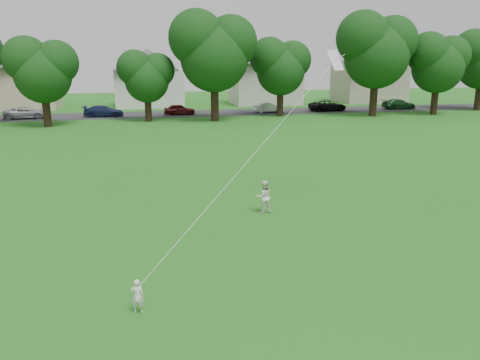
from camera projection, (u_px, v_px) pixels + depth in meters
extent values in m
plane|color=#216116|center=(229.00, 275.00, 13.62)|extent=(160.00, 160.00, 0.00)
cube|color=#2D2D30|center=(154.00, 114.00, 53.23)|extent=(90.00, 7.00, 0.01)
imported|color=silver|center=(137.00, 296.00, 11.46)|extent=(0.36, 0.27, 0.91)
imported|color=white|center=(264.00, 197.00, 18.95)|extent=(0.69, 0.55, 1.36)
plane|color=white|center=(336.00, 60.00, 19.20)|extent=(1.00, 0.84, 0.81)
cylinder|color=white|center=(262.00, 145.00, 15.31)|extent=(0.01, 0.01, 12.65)
cylinder|color=black|center=(46.00, 110.00, 43.18)|extent=(0.71, 0.71, 3.17)
cylinder|color=black|center=(148.00, 108.00, 47.04)|extent=(0.67, 0.67, 2.73)
cylinder|color=black|center=(215.00, 100.00, 47.13)|extent=(0.80, 0.80, 4.21)
cylinder|color=black|center=(280.00, 101.00, 51.50)|extent=(0.72, 0.72, 3.28)
cylinder|color=black|center=(374.00, 96.00, 51.32)|extent=(0.81, 0.81, 4.33)
cylinder|color=black|center=(435.00, 99.00, 52.79)|extent=(0.74, 0.74, 3.52)
cylinder|color=black|center=(478.00, 95.00, 57.38)|extent=(0.76, 0.76, 3.74)
imported|color=#989BA6|center=(26.00, 113.00, 49.20)|extent=(4.62, 2.49, 1.23)
imported|color=#171F48|center=(104.00, 111.00, 50.94)|extent=(4.37, 2.11, 1.23)
imported|color=#4B0F11|center=(180.00, 109.00, 52.76)|extent=(3.56, 1.52, 1.20)
imported|color=silver|center=(269.00, 107.00, 55.06)|extent=(3.63, 1.38, 1.18)
imported|color=black|center=(328.00, 106.00, 56.70)|extent=(4.58, 2.15, 1.27)
imported|color=#17451F|center=(399.00, 104.00, 58.81)|extent=(4.32, 1.89, 1.24)
cube|color=#C3AB92|center=(19.00, 88.00, 58.50)|extent=(9.20, 6.84, 5.16)
pyramid|color=#474449|center=(14.00, 43.00, 57.14)|extent=(13.27, 13.27, 2.84)
cube|color=silver|center=(149.00, 88.00, 62.05)|extent=(8.65, 7.25, 4.81)
pyramid|color=#474449|center=(147.00, 48.00, 60.79)|extent=(12.48, 12.48, 2.65)
cube|color=beige|center=(265.00, 84.00, 65.47)|extent=(9.08, 7.26, 5.56)
pyramid|color=#474449|center=(265.00, 40.00, 64.01)|extent=(13.09, 13.09, 3.06)
cube|color=#ABA58E|center=(369.00, 83.00, 69.00)|extent=(9.28, 6.91, 5.48)
pyramid|color=#474449|center=(372.00, 42.00, 67.56)|extent=(13.39, 13.39, 3.01)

